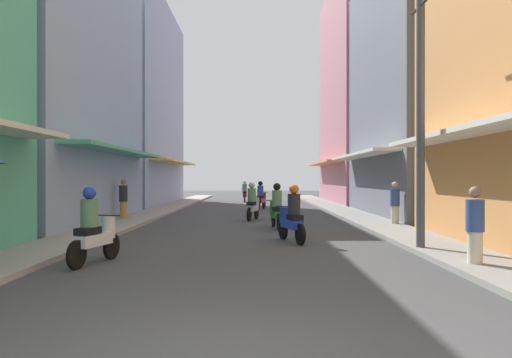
% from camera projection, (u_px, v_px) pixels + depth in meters
% --- Properties ---
extents(ground_plane, '(93.37, 93.37, 0.00)m').
position_uv_depth(ground_plane, '(252.00, 217.00, 21.78)').
color(ground_plane, '#424244').
extents(sidewalk_left, '(1.66, 50.44, 0.12)m').
position_uv_depth(sidewalk_left, '(146.00, 216.00, 21.80)').
color(sidewalk_left, '#9E9991').
rests_on(sidewalk_left, ground).
extents(sidewalk_right, '(1.66, 50.44, 0.12)m').
position_uv_depth(sidewalk_right, '(359.00, 216.00, 21.76)').
color(sidewalk_right, gray).
rests_on(sidewalk_right, ground).
extents(building_left_mid, '(7.05, 11.52, 10.98)m').
position_uv_depth(building_left_mid, '(35.00, 83.00, 19.33)').
color(building_left_mid, '#8CA5CC').
rests_on(building_left_mid, ground).
extents(building_left_far, '(7.05, 13.55, 13.19)m').
position_uv_depth(building_left_far, '(125.00, 105.00, 32.48)').
color(building_left_far, '#8CA5CC').
rests_on(building_left_far, ground).
extents(building_right_mid, '(7.05, 10.57, 11.72)m').
position_uv_depth(building_right_mid, '(439.00, 88.00, 22.46)').
color(building_right_mid, slate).
rests_on(building_right_mid, ground).
extents(building_right_far, '(7.05, 12.19, 15.43)m').
position_uv_depth(building_right_far, '(375.00, 94.00, 34.75)').
color(building_right_far, '#B7727F').
rests_on(building_right_far, ground).
extents(motorbike_white, '(0.67, 1.77, 1.58)m').
position_uv_depth(motorbike_white, '(97.00, 230.00, 9.94)').
color(motorbike_white, black).
rests_on(motorbike_white, ground).
extents(motorbike_red, '(0.55, 1.81, 1.58)m').
position_uv_depth(motorbike_red, '(247.00, 192.00, 35.75)').
color(motorbike_red, black).
rests_on(motorbike_red, ground).
extents(motorbike_green, '(0.55, 1.81, 1.58)m').
position_uv_depth(motorbike_green, '(278.00, 208.00, 16.96)').
color(motorbike_green, black).
rests_on(motorbike_green, ground).
extents(motorbike_maroon, '(0.67, 1.77, 1.58)m').
position_uv_depth(motorbike_maroon, '(263.00, 197.00, 27.31)').
color(motorbike_maroon, black).
rests_on(motorbike_maroon, ground).
extents(motorbike_blue, '(0.74, 1.75, 1.58)m').
position_uv_depth(motorbike_blue, '(294.00, 216.00, 13.34)').
color(motorbike_blue, black).
rests_on(motorbike_blue, ground).
extents(motorbike_silver, '(0.66, 1.78, 1.58)m').
position_uv_depth(motorbike_silver, '(255.00, 203.00, 20.43)').
color(motorbike_silver, black).
rests_on(motorbike_silver, ground).
extents(pedestrian_crossing, '(0.34, 0.34, 1.59)m').
position_uv_depth(pedestrian_crossing, '(477.00, 228.00, 9.35)').
color(pedestrian_crossing, beige).
rests_on(pedestrian_crossing, ground).
extents(pedestrian_foreground, '(0.34, 0.34, 1.62)m').
position_uv_depth(pedestrian_foreground, '(397.00, 204.00, 17.58)').
color(pedestrian_foreground, beige).
rests_on(pedestrian_foreground, ground).
extents(pedestrian_far, '(0.34, 0.34, 1.70)m').
position_uv_depth(pedestrian_far, '(126.00, 200.00, 20.07)').
color(pedestrian_far, '#BF8C3F').
rests_on(pedestrian_far, ground).
extents(utility_pole, '(0.20, 1.20, 6.42)m').
position_uv_depth(utility_pole, '(423.00, 113.00, 11.55)').
color(utility_pole, '#4C4C4F').
rests_on(utility_pole, ground).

